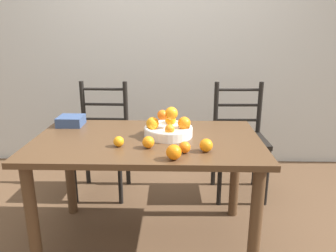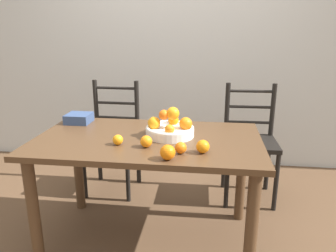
{
  "view_description": "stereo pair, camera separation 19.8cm",
  "coord_description": "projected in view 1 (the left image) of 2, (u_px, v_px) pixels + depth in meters",
  "views": [
    {
      "loc": [
        0.18,
        -1.94,
        1.4
      ],
      "look_at": [
        0.13,
        -0.04,
        0.83
      ],
      "focal_mm": 35.0,
      "sensor_mm": 36.0,
      "label": 1
    },
    {
      "loc": [
        0.38,
        -1.92,
        1.4
      ],
      "look_at": [
        0.13,
        -0.04,
        0.83
      ],
      "focal_mm": 35.0,
      "sensor_mm": 36.0,
      "label": 2
    }
  ],
  "objects": [
    {
      "name": "chair_left",
      "position": [
        102.0,
        140.0,
        2.81
      ],
      "size": [
        0.43,
        0.41,
        0.96
      ],
      "rotation": [
        0.0,
        0.0,
        -0.03
      ],
      "color": "black",
      "rests_on": "ground_plane"
    },
    {
      "name": "dining_table",
      "position": [
        147.0,
        155.0,
        2.08
      ],
      "size": [
        1.42,
        0.83,
        0.74
      ],
      "color": "#4C331E",
      "rests_on": "ground_plane"
    },
    {
      "name": "orange_loose_1",
      "position": [
        174.0,
        152.0,
        1.71
      ],
      "size": [
        0.08,
        0.08,
        0.08
      ],
      "color": "orange",
      "rests_on": "dining_table"
    },
    {
      "name": "book_stack",
      "position": [
        71.0,
        121.0,
        2.32
      ],
      "size": [
        0.17,
        0.17,
        0.07
      ],
      "color": "#334770",
      "rests_on": "dining_table"
    },
    {
      "name": "ground_plane",
      "position": [
        149.0,
        239.0,
        2.26
      ],
      "size": [
        12.0,
        12.0,
        0.0
      ],
      "primitive_type": "plane",
      "color": "brown"
    },
    {
      "name": "wall_back",
      "position": [
        159.0,
        38.0,
        3.28
      ],
      "size": [
        8.0,
        0.06,
        2.6
      ],
      "color": "beige",
      "rests_on": "ground_plane"
    },
    {
      "name": "chair_right",
      "position": [
        239.0,
        141.0,
        2.78
      ],
      "size": [
        0.43,
        0.41,
        0.96
      ],
      "rotation": [
        0.0,
        0.0,
        0.03
      ],
      "color": "black",
      "rests_on": "ground_plane"
    },
    {
      "name": "fruit_bowl",
      "position": [
        169.0,
        128.0,
        2.08
      ],
      "size": [
        0.31,
        0.31,
        0.19
      ],
      "color": "white",
      "rests_on": "dining_table"
    },
    {
      "name": "orange_loose_2",
      "position": [
        185.0,
        147.0,
        1.8
      ],
      "size": [
        0.07,
        0.07,
        0.07
      ],
      "color": "orange",
      "rests_on": "dining_table"
    },
    {
      "name": "orange_loose_4",
      "position": [
        206.0,
        145.0,
        1.82
      ],
      "size": [
        0.07,
        0.07,
        0.07
      ],
      "color": "orange",
      "rests_on": "dining_table"
    },
    {
      "name": "orange_loose_3",
      "position": [
        148.0,
        142.0,
        1.88
      ],
      "size": [
        0.07,
        0.07,
        0.07
      ],
      "color": "orange",
      "rests_on": "dining_table"
    },
    {
      "name": "orange_loose_0",
      "position": [
        119.0,
        141.0,
        1.9
      ],
      "size": [
        0.06,
        0.06,
        0.06
      ],
      "color": "orange",
      "rests_on": "dining_table"
    }
  ]
}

